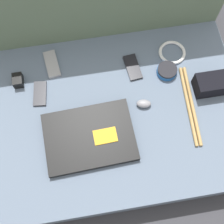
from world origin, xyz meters
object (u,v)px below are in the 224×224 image
at_px(speaker_puck, 167,71).
at_px(phone_black, 52,64).
at_px(laptop, 89,137).
at_px(computer_mouse, 144,104).
at_px(phone_small, 133,67).
at_px(charger_brick, 18,80).
at_px(phone_silver, 40,94).
at_px(camera_pouch, 211,84).

xyz_separation_m(speaker_puck, phone_black, (-0.48, 0.12, -0.01)).
bearing_deg(laptop, computer_mouse, 21.30).
distance_m(phone_small, charger_brick, 0.49).
height_order(laptop, phone_black, laptop).
bearing_deg(laptop, phone_black, 105.85).
relative_size(computer_mouse, phone_black, 0.49).
height_order(laptop, computer_mouse, same).
bearing_deg(speaker_puck, laptop, -147.18).
distance_m(computer_mouse, charger_brick, 0.53).
distance_m(phone_silver, phone_small, 0.41).
distance_m(speaker_puck, camera_pouch, 0.19).
bearing_deg(charger_brick, speaker_puck, -5.00).
distance_m(speaker_puck, phone_black, 0.49).
xyz_separation_m(camera_pouch, charger_brick, (-0.78, 0.16, -0.02)).
distance_m(computer_mouse, phone_small, 0.18).
xyz_separation_m(speaker_puck, camera_pouch, (0.16, -0.10, 0.02)).
relative_size(laptop, camera_pouch, 2.77).
relative_size(phone_black, phone_small, 1.06).
relative_size(laptop, speaker_puck, 4.15).
relative_size(computer_mouse, speaker_puck, 0.75).
distance_m(camera_pouch, charger_brick, 0.80).
height_order(phone_small, charger_brick, charger_brick).
bearing_deg(computer_mouse, camera_pouch, 16.92).
xyz_separation_m(phone_small, charger_brick, (-0.49, 0.01, 0.02)).
height_order(laptop, camera_pouch, camera_pouch).
xyz_separation_m(computer_mouse, phone_black, (-0.35, 0.25, -0.01)).
relative_size(speaker_puck, charger_brick, 1.54).
height_order(speaker_puck, charger_brick, charger_brick).
bearing_deg(speaker_puck, phone_small, 161.78).
bearing_deg(phone_silver, laptop, -44.92).
height_order(computer_mouse, phone_small, computer_mouse).
bearing_deg(phone_small, laptop, -134.68).
xyz_separation_m(phone_small, camera_pouch, (0.30, -0.15, 0.03)).
relative_size(speaker_puck, phone_silver, 0.75).
distance_m(speaker_puck, phone_small, 0.15).
height_order(speaker_puck, phone_small, speaker_puck).
xyz_separation_m(phone_black, camera_pouch, (0.64, -0.22, 0.03)).
bearing_deg(phone_silver, computer_mouse, -9.53).
relative_size(speaker_puck, phone_small, 0.68).
height_order(laptop, phone_small, laptop).
bearing_deg(phone_black, speaker_puck, -20.81).
distance_m(laptop, camera_pouch, 0.54).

